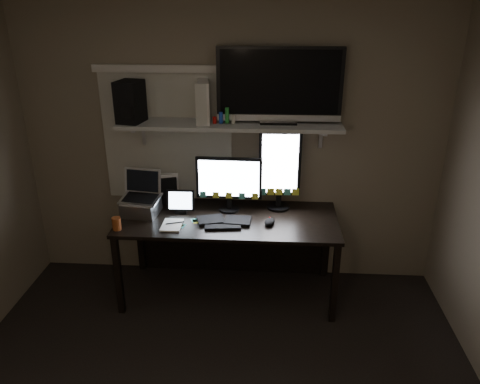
# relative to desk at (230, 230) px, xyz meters

# --- Properties ---
(back_wall) EXTENTS (3.60, 0.00, 3.60)m
(back_wall) POSITION_rel_desk_xyz_m (0.00, 0.25, 0.70)
(back_wall) COLOR #716451
(back_wall) RESTS_ON floor
(window_blinds) EXTENTS (1.10, 0.02, 1.10)m
(window_blinds) POSITION_rel_desk_xyz_m (-0.55, 0.24, 0.75)
(window_blinds) COLOR beige
(window_blinds) RESTS_ON back_wall
(desk) EXTENTS (1.80, 0.75, 0.73)m
(desk) POSITION_rel_desk_xyz_m (0.00, 0.00, 0.00)
(desk) COLOR black
(desk) RESTS_ON floor
(wall_shelf) EXTENTS (1.80, 0.35, 0.03)m
(wall_shelf) POSITION_rel_desk_xyz_m (0.00, 0.08, 0.91)
(wall_shelf) COLOR #A7A7A3
(wall_shelf) RESTS_ON back_wall
(monitor_landscape) EXTENTS (0.55, 0.07, 0.48)m
(monitor_landscape) POSITION_rel_desk_xyz_m (-0.01, 0.03, 0.42)
(monitor_landscape) COLOR black
(monitor_landscape) RESTS_ON desk
(monitor_portrait) EXTENTS (0.35, 0.08, 0.70)m
(monitor_portrait) POSITION_rel_desk_xyz_m (0.41, 0.10, 0.53)
(monitor_portrait) COLOR black
(monitor_portrait) RESTS_ON desk
(keyboard) EXTENTS (0.45, 0.22, 0.03)m
(keyboard) POSITION_rel_desk_xyz_m (-0.03, -0.20, 0.19)
(keyboard) COLOR black
(keyboard) RESTS_ON desk
(mouse) EXTENTS (0.11, 0.14, 0.04)m
(mouse) POSITION_rel_desk_xyz_m (0.34, -0.22, 0.20)
(mouse) COLOR black
(mouse) RESTS_ON desk
(notepad) EXTENTS (0.16, 0.22, 0.01)m
(notepad) POSITION_rel_desk_xyz_m (-0.44, -0.30, 0.18)
(notepad) COLOR white
(notepad) RESTS_ON desk
(tablet) EXTENTS (0.23, 0.10, 0.20)m
(tablet) POSITION_rel_desk_xyz_m (-0.41, -0.04, 0.28)
(tablet) COLOR black
(tablet) RESTS_ON desk
(file_sorter) EXTENTS (0.22, 0.15, 0.25)m
(file_sorter) POSITION_rel_desk_xyz_m (-0.58, 0.16, 0.30)
(file_sorter) COLOR black
(file_sorter) RESTS_ON desk
(laptop) EXTENTS (0.35, 0.30, 0.36)m
(laptop) POSITION_rel_desk_xyz_m (-0.73, -0.11, 0.36)
(laptop) COLOR silver
(laptop) RESTS_ON desk
(cup) EXTENTS (0.07, 0.07, 0.10)m
(cup) POSITION_rel_desk_xyz_m (-0.85, -0.39, 0.23)
(cup) COLOR brown
(cup) RESTS_ON desk
(sticky_notes) EXTENTS (0.34, 0.27, 0.00)m
(sticky_notes) POSITION_rel_desk_xyz_m (-0.28, -0.25, 0.18)
(sticky_notes) COLOR #F1F241
(sticky_notes) RESTS_ON desk
(tv) EXTENTS (0.98, 0.19, 0.59)m
(tv) POSITION_rel_desk_xyz_m (0.39, 0.11, 1.22)
(tv) COLOR black
(tv) RESTS_ON wall_shelf
(game_console) EXTENTS (0.13, 0.28, 0.33)m
(game_console) POSITION_rel_desk_xyz_m (-0.21, 0.10, 1.09)
(game_console) COLOR beige
(game_console) RESTS_ON wall_shelf
(speaker) EXTENTS (0.22, 0.25, 0.33)m
(speaker) POSITION_rel_desk_xyz_m (-0.79, 0.05, 1.09)
(speaker) COLOR black
(speaker) RESTS_ON wall_shelf
(bottles) EXTENTS (0.20, 0.08, 0.12)m
(bottles) POSITION_rel_desk_xyz_m (-0.04, 0.04, 0.99)
(bottles) COLOR #A50F0C
(bottles) RESTS_ON wall_shelf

